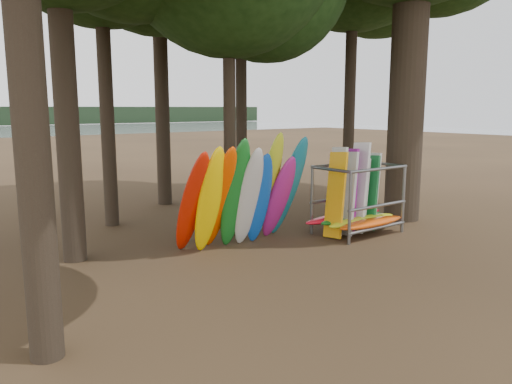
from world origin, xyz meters
TOP-DOWN VIEW (x-y plane):
  - ground at (0.00, 0.00)m, footprint 120.00×120.00m
  - kayak_row at (-1.28, 1.21)m, footprint 3.94×1.70m
  - storage_rack at (2.23, 0.38)m, footprint 3.23×1.62m

SIDE VIEW (x-z plane):
  - ground at x=0.00m, z-range 0.00..0.00m
  - storage_rack at x=2.23m, z-range -0.40..2.33m
  - kayak_row at x=-1.28m, z-range -0.21..3.00m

